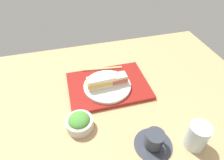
# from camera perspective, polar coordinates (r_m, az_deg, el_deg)

# --- Properties ---
(ground_plane) EXTENTS (1.40, 1.00, 0.03)m
(ground_plane) POSITION_cam_1_polar(r_m,az_deg,el_deg) (0.98, 1.87, -4.84)
(ground_plane) COLOR tan
(serving_tray) EXTENTS (0.40, 0.29, 0.02)m
(serving_tray) POSITION_cam_1_polar(r_m,az_deg,el_deg) (1.00, -1.11, -1.68)
(serving_tray) COLOR maroon
(serving_tray) RESTS_ON ground_plane
(sandwich_plate) EXTENTS (0.24, 0.24, 0.02)m
(sandwich_plate) POSITION_cam_1_polar(r_m,az_deg,el_deg) (0.97, -1.40, -1.78)
(sandwich_plate) COLOR silver
(sandwich_plate) RESTS_ON serving_tray
(sandwich_near) EXTENTS (0.08, 0.06, 0.05)m
(sandwich_near) POSITION_cam_1_polar(r_m,az_deg,el_deg) (0.96, 1.97, 0.37)
(sandwich_near) COLOR beige
(sandwich_near) RESTS_ON sandwich_plate
(sandwich_middle) EXTENTS (0.08, 0.05, 0.06)m
(sandwich_middle) POSITION_cam_1_polar(r_m,az_deg,el_deg) (0.95, -1.43, -0.17)
(sandwich_middle) COLOR #EFE5C1
(sandwich_middle) RESTS_ON sandwich_plate
(sandwich_far) EXTENTS (0.08, 0.06, 0.06)m
(sandwich_far) POSITION_cam_1_polar(r_m,az_deg,el_deg) (0.94, -4.93, -0.93)
(sandwich_far) COLOR beige
(sandwich_far) RESTS_ON sandwich_plate
(salad_bowl) EXTENTS (0.11, 0.11, 0.07)m
(salad_bowl) POSITION_cam_1_polar(r_m,az_deg,el_deg) (0.83, -9.50, -12.12)
(salad_bowl) COLOR beige
(salad_bowl) RESTS_ON ground_plane
(chopsticks_pair) EXTENTS (0.22, 0.04, 0.01)m
(chopsticks_pair) POSITION_cam_1_polar(r_m,az_deg,el_deg) (1.09, -2.82, 3.35)
(chopsticks_pair) COLOR tan
(chopsticks_pair) RESTS_ON serving_tray
(coffee_cup) EXTENTS (0.15, 0.15, 0.07)m
(coffee_cup) POSITION_cam_1_polar(r_m,az_deg,el_deg) (0.79, 12.26, -17.06)
(coffee_cup) COLOR #333842
(coffee_cup) RESTS_ON ground_plane
(drinking_glass) EXTENTS (0.08, 0.08, 0.11)m
(drinking_glass) POSITION_cam_1_polar(r_m,az_deg,el_deg) (0.82, 23.64, -14.81)
(drinking_glass) COLOR silver
(drinking_glass) RESTS_ON ground_plane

